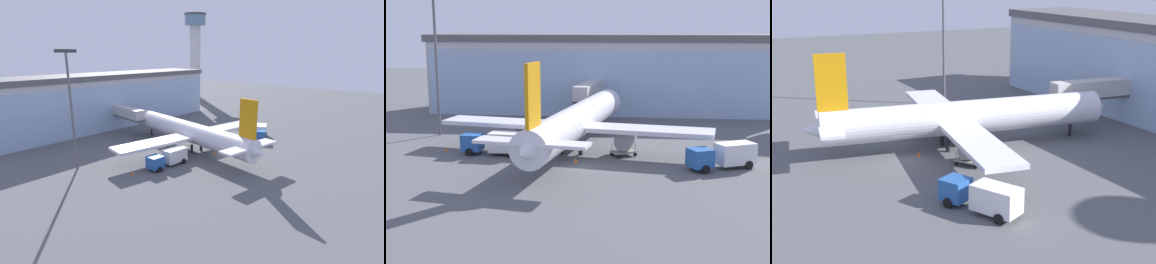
# 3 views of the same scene
# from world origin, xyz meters

# --- Properties ---
(ground) EXTENTS (240.00, 240.00, 0.00)m
(ground) POSITION_xyz_m (0.00, 0.00, 0.00)
(ground) COLOR #545659
(terminal_building) EXTENTS (62.34, 15.84, 13.19)m
(terminal_building) POSITION_xyz_m (0.01, 37.53, 6.59)
(terminal_building) COLOR #BBBBBB
(terminal_building) RESTS_ON ground
(jet_bridge) EXTENTS (3.37, 13.39, 6.04)m
(jet_bridge) POSITION_xyz_m (-2.08, 27.33, 4.65)
(jet_bridge) COLOR beige
(jet_bridge) RESTS_ON ground
(apron_light_mast) EXTENTS (3.20, 0.40, 18.71)m
(apron_light_mast) POSITION_xyz_m (-20.92, 13.41, 11.10)
(apron_light_mast) COLOR #59595E
(apron_light_mast) RESTS_ON ground
(airplane) EXTENTS (32.41, 36.30, 11.43)m
(airplane) POSITION_xyz_m (-1.08, 7.19, 3.46)
(airplane) COLOR silver
(airplane) RESTS_ON ground
(catering_truck) EXTENTS (7.33, 2.57, 2.65)m
(catering_truck) POSITION_xyz_m (-9.86, 3.60, 1.47)
(catering_truck) COLOR #2659A5
(catering_truck) RESTS_ON ground
(fuel_truck) EXTENTS (7.47, 5.38, 2.65)m
(fuel_truck) POSITION_xyz_m (15.48, 1.43, 1.47)
(fuel_truck) COLOR #2659A5
(fuel_truck) RESTS_ON ground
(baggage_cart) EXTENTS (3.21, 2.93, 1.50)m
(baggage_cart) POSITION_xyz_m (4.75, 5.30, 0.50)
(baggage_cart) COLOR #9E998C
(baggage_cart) RESTS_ON ground
(safety_cone_nose) EXTENTS (0.36, 0.36, 0.55)m
(safety_cone_nose) POSITION_xyz_m (-0.21, 1.55, 0.28)
(safety_cone_nose) COLOR orange
(safety_cone_nose) RESTS_ON ground
(safety_cone_wingtip) EXTENTS (0.36, 0.36, 0.55)m
(safety_cone_wingtip) POSITION_xyz_m (-16.41, 4.56, 0.28)
(safety_cone_wingtip) COLOR orange
(safety_cone_wingtip) RESTS_ON ground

